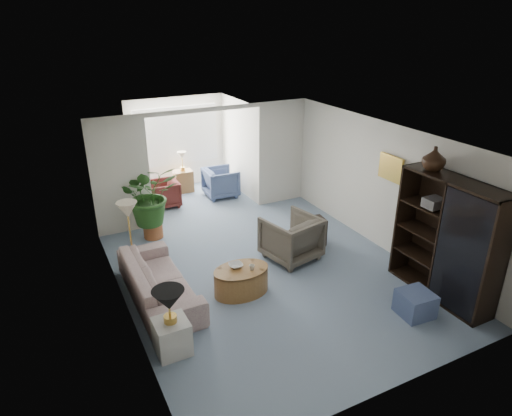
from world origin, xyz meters
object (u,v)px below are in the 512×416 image
side_table_dark (313,231)px  sunroom_chair_blue (221,182)px  end_table (172,337)px  sunroom_chair_maroon (164,194)px  entertainment_cabinet (447,239)px  wingback_chair (291,238)px  ottoman (415,304)px  table_lamp (169,300)px  cabinet_urn (434,158)px  coffee_table (241,281)px  sunroom_table (184,181)px  coffee_bowl (236,265)px  coffee_cup (252,267)px  sofa (159,281)px  plant_pot (153,230)px  floor_lamp (127,210)px  framed_picture (391,168)px

side_table_dark → sunroom_chair_blue: bearing=101.0°
side_table_dark → sunroom_chair_blue: 3.34m
end_table → sunroom_chair_maroon: size_ratio=0.70×
end_table → sunroom_chair_blue: sunroom_chair_blue is taller
sunroom_chair_blue → sunroom_chair_maroon: (-1.50, 0.00, -0.04)m
entertainment_cabinet → sunroom_chair_maroon: size_ratio=2.84×
wingback_chair → ottoman: (0.81, -2.40, -0.24)m
table_lamp → cabinet_urn: bearing=-1.7°
coffee_table → cabinet_urn: (2.92, -1.02, 2.00)m
wingback_chair → sunroom_table: wingback_chair is taller
coffee_bowl → side_table_dark: (2.09, 0.83, -0.20)m
coffee_cup → sunroom_chair_maroon: bearing=93.3°
ottoman → coffee_cup: bearing=140.1°
sofa → coffee_bowl: 1.28m
sofa → side_table_dark: 3.34m
coffee_table → side_table_dark: bearing=24.5°
plant_pot → sunroom_chair_blue: 2.66m
end_table → floor_lamp: floor_lamp is taller
entertainment_cabinet → sunroom_chair_maroon: (-3.02, 5.72, -0.69)m
ottoman → framed_picture: bearing=62.0°
sofa → coffee_table: sofa is taller
framed_picture → ottoman: bearing=-118.0°
sunroom_chair_maroon → sunroom_table: (0.75, 0.75, -0.04)m
floor_lamp → coffee_cup: floor_lamp is taller
coffee_bowl → sunroom_chair_maroon: (-0.05, 4.10, -0.15)m
sunroom_chair_blue → sunroom_table: bearing=47.2°
framed_picture → entertainment_cabinet: entertainment_cabinet is taller
floor_lamp → side_table_dark: bearing=-8.1°
plant_pot → side_table_dark: bearing=-32.0°
sunroom_chair_maroon → sunroom_table: 1.06m
end_table → coffee_table: end_table is taller
framed_picture → plant_pot: (-3.92, 2.58, -1.54)m
coffee_cup → ottoman: 2.62m
floor_lamp → entertainment_cabinet: size_ratio=0.18×
sunroom_chair_blue → sunroom_table: size_ratio=1.41×
side_table_dark → plant_pot: size_ratio=1.38×
framed_picture → wingback_chair: size_ratio=0.53×
framed_picture → end_table: size_ratio=1.00×
end_table → ottoman: size_ratio=1.03×
floor_lamp → plant_pot: 1.80m
plant_pot → sunroom_chair_maroon: size_ratio=0.56×
coffee_table → side_table_dark: size_ratio=1.72×
wingback_chair → side_table_dark: wingback_chair is taller
coffee_cup → entertainment_cabinet: 3.15m
sunroom_chair_maroon → coffee_cup: bearing=5.5°
framed_picture → side_table_dark: framed_picture is taller
plant_pot → sunroom_table: sunroom_table is taller
framed_picture → end_table: framed_picture is taller
coffee_table → plant_pot: size_ratio=2.37×
end_table → floor_lamp: size_ratio=1.39×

